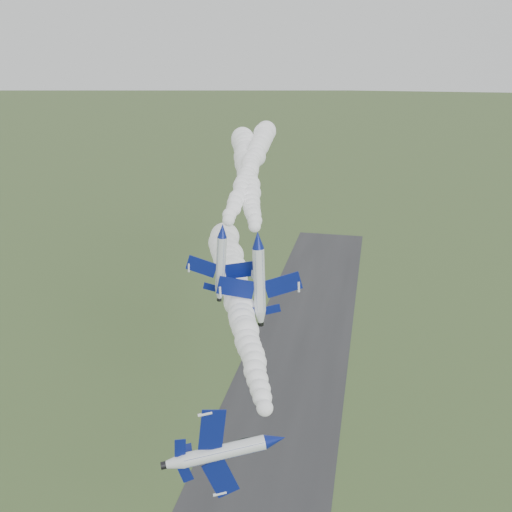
% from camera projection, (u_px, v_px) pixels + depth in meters
% --- Properties ---
extents(runway, '(24.00, 260.00, 0.04)m').
position_uv_depth(runway, '(268.00, 454.00, 100.44)').
color(runway, '#2B2B2D').
rests_on(runway, ground).
extents(jet_lead, '(6.06, 11.75, 10.07)m').
position_uv_depth(jet_lead, '(276.00, 440.00, 55.50)').
color(jet_lead, white).
extents(smoke_trail_jet_lead, '(26.78, 53.86, 5.50)m').
position_uv_depth(smoke_trail_jet_lead, '(239.00, 300.00, 83.71)').
color(smoke_trail_jet_lead, white).
extents(jet_pair_left, '(9.78, 11.67, 2.90)m').
position_uv_depth(jet_pair_left, '(222.00, 231.00, 78.37)').
color(jet_pair_left, white).
extents(smoke_trail_jet_pair_left, '(12.80, 74.53, 5.13)m').
position_uv_depth(smoke_trail_jet_pair_left, '(252.00, 163.00, 114.97)').
color(smoke_trail_jet_pair_left, white).
extents(jet_pair_right, '(11.87, 13.81, 3.48)m').
position_uv_depth(jet_pair_right, '(258.00, 240.00, 76.48)').
color(jet_pair_right, white).
extents(smoke_trail_jet_pair_right, '(26.17, 72.24, 5.77)m').
position_uv_depth(smoke_trail_jet_pair_right, '(247.00, 171.00, 113.74)').
color(smoke_trail_jet_pair_right, white).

